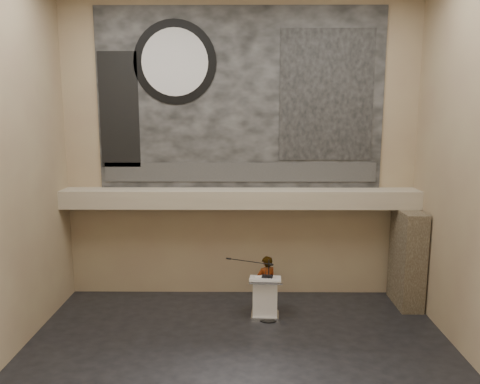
{
  "coord_description": "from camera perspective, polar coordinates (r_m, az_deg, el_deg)",
  "views": [
    {
      "loc": [
        0.1,
        -9.34,
        5.4
      ],
      "look_at": [
        0.0,
        3.2,
        3.2
      ],
      "focal_mm": 35.0,
      "sensor_mm": 36.0,
      "label": 1
    }
  ],
  "objects": [
    {
      "name": "sprinkler_right",
      "position": [
        13.3,
        8.23,
        -2.0
      ],
      "size": [
        0.04,
        0.04,
        0.06
      ],
      "primitive_type": "cylinder",
      "color": "#B2893D",
      "rests_on": "soffit"
    },
    {
      "name": "soffit",
      "position": [
        13.17,
        0.01,
        -0.77
      ],
      "size": [
        10.0,
        0.8,
        0.5
      ],
      "primitive_type": "cube",
      "color": "#9F927B",
      "rests_on": "wall_back"
    },
    {
      "name": "papers",
      "position": [
        12.38,
        2.36,
        -10.37
      ],
      "size": [
        0.25,
        0.31,
        0.0
      ],
      "primitive_type": "cube",
      "rotation": [
        0.0,
        0.0,
        0.2
      ],
      "color": "silver",
      "rests_on": "lectern"
    },
    {
      "name": "banner_clock_face",
      "position": [
        13.45,
        -7.96,
        15.41
      ],
      "size": [
        1.84,
        0.02,
        1.84
      ],
      "primitive_type": "cylinder",
      "rotation": [
        1.57,
        0.0,
        0.0
      ],
      "color": "silver",
      "rests_on": "banner"
    },
    {
      "name": "stone_pier",
      "position": [
        13.9,
        19.73,
        -7.6
      ],
      "size": [
        0.6,
        1.4,
        2.7
      ],
      "primitive_type": "cube",
      "color": "#403527",
      "rests_on": "floor"
    },
    {
      "name": "banner_brick_print",
      "position": [
        13.72,
        -14.53,
        9.64
      ],
      "size": [
        1.1,
        0.02,
        3.2
      ],
      "primitive_type": "cube",
      "color": "black",
      "rests_on": "banner"
    },
    {
      "name": "binder",
      "position": [
        12.41,
        3.35,
        -10.26
      ],
      "size": [
        0.31,
        0.27,
        0.04
      ],
      "primitive_type": "cube",
      "rotation": [
        0.0,
        0.0,
        -0.19
      ],
      "color": "black",
      "rests_on": "lectern"
    },
    {
      "name": "floor",
      "position": [
        10.79,
        -0.14,
        -20.09
      ],
      "size": [
        10.0,
        10.0,
        0.0
      ],
      "primitive_type": "plane",
      "color": "black",
      "rests_on": "ground"
    },
    {
      "name": "wall_front",
      "position": [
        5.46,
        -0.6,
        -2.22
      ],
      "size": [
        10.0,
        0.02,
        8.5
      ],
      "primitive_type": "cube",
      "color": "#8C7159",
      "rests_on": "floor"
    },
    {
      "name": "mic_stand",
      "position": [
        12.63,
        3.29,
        -14.17
      ],
      "size": [
        1.37,
        0.74,
        1.62
      ],
      "rotation": [
        0.0,
        0.0,
        -0.4
      ],
      "color": "black",
      "rests_on": "floor"
    },
    {
      "name": "banner",
      "position": [
        13.31,
        0.03,
        11.24
      ],
      "size": [
        8.0,
        0.05,
        5.0
      ],
      "primitive_type": "cube",
      "color": "black",
      "rests_on": "wall_back"
    },
    {
      "name": "sprinkler_left",
      "position": [
        13.28,
        -6.91,
        -1.98
      ],
      "size": [
        0.04,
        0.04,
        0.06
      ],
      "primitive_type": "cylinder",
      "color": "#B2893D",
      "rests_on": "soffit"
    },
    {
      "name": "banner_building_print",
      "position": [
        13.47,
        10.5,
        11.49
      ],
      "size": [
        2.6,
        0.02,
        3.6
      ],
      "primitive_type": "cube",
      "color": "black",
      "rests_on": "banner"
    },
    {
      "name": "wall_back",
      "position": [
        13.39,
        0.03,
        5.02
      ],
      "size": [
        10.0,
        0.02,
        8.5
      ],
      "primitive_type": "cube",
      "color": "#8C7159",
      "rests_on": "floor"
    },
    {
      "name": "lectern",
      "position": [
        12.61,
        3.08,
        -12.67
      ],
      "size": [
        0.85,
        0.63,
        1.14
      ],
      "rotation": [
        0.0,
        0.0,
        -0.07
      ],
      "color": "silver",
      "rests_on": "floor"
    },
    {
      "name": "banner_text_strip",
      "position": [
        13.38,
        0.02,
        2.44
      ],
      "size": [
        7.76,
        0.02,
        0.55
      ],
      "primitive_type": "cube",
      "color": "#2E2E2E",
      "rests_on": "banner"
    },
    {
      "name": "banner_clock_rim",
      "position": [
        13.47,
        -7.94,
        15.4
      ],
      "size": [
        2.3,
        0.02,
        2.3
      ],
      "primitive_type": "cylinder",
      "rotation": [
        1.57,
        0.0,
        0.0
      ],
      "color": "black",
      "rests_on": "banner"
    },
    {
      "name": "speaker_person",
      "position": [
        12.83,
        3.2,
        -11.15
      ],
      "size": [
        0.67,
        0.57,
        1.57
      ],
      "primitive_type": "imported",
      "rotation": [
        0.0,
        0.0,
        3.54
      ],
      "color": "silver",
      "rests_on": "floor"
    }
  ]
}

